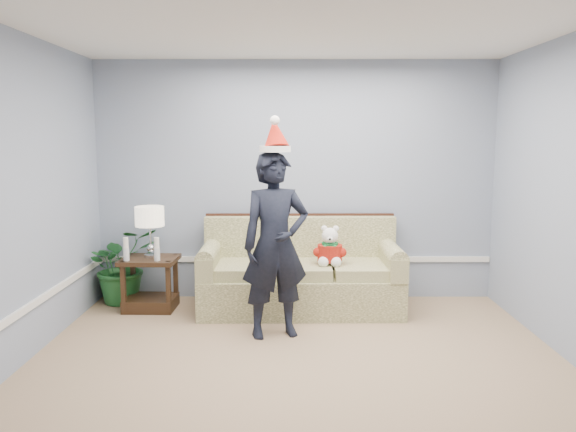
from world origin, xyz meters
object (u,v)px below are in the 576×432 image
at_px(sofa, 300,276).
at_px(table_lamp, 150,219).
at_px(houseplant, 123,265).
at_px(teddy_bear, 330,250).
at_px(man, 275,245).
at_px(side_table, 151,289).

xyz_separation_m(sofa, table_lamp, (-1.61, 0.01, 0.63)).
xyz_separation_m(houseplant, teddy_bear, (2.30, -0.38, 0.25)).
relative_size(sofa, teddy_bear, 5.07).
bearing_deg(teddy_bear, houseplant, 174.53).
bearing_deg(table_lamp, houseplant, 150.22).
bearing_deg(houseplant, sofa, -6.41).
xyz_separation_m(sofa, teddy_bear, (0.31, -0.16, 0.32)).
xyz_separation_m(sofa, houseplant, (-1.99, 0.22, 0.07)).
bearing_deg(teddy_bear, sofa, 156.38).
distance_m(sofa, houseplant, 2.01).
relative_size(houseplant, teddy_bear, 2.02).
distance_m(table_lamp, man, 1.61).
xyz_separation_m(table_lamp, teddy_bear, (1.92, -0.17, -0.31)).
bearing_deg(houseplant, teddy_bear, -9.47).
distance_m(houseplant, man, 2.09).
xyz_separation_m(houseplant, man, (1.74, -1.06, 0.44)).
bearing_deg(houseplant, table_lamp, -29.78).
relative_size(table_lamp, teddy_bear, 1.31).
relative_size(side_table, houseplant, 0.71).
bearing_deg(houseplant, man, -31.35).
bearing_deg(sofa, man, -107.09).
distance_m(side_table, teddy_bear, 1.98).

